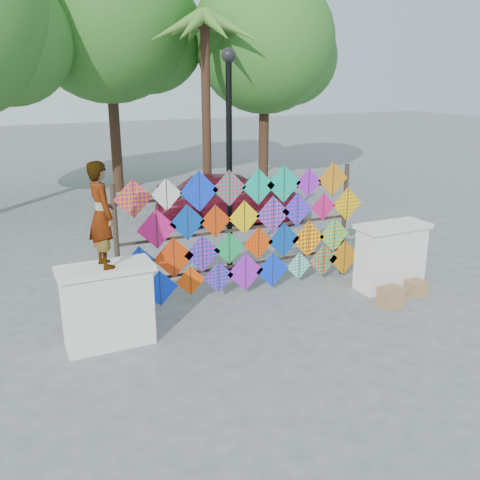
# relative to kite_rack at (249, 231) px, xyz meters

# --- Properties ---
(ground) EXTENTS (80.00, 80.00, 0.00)m
(ground) POSITION_rel_kite_rack_xyz_m (-0.12, -0.73, -1.22)
(ground) COLOR gray
(ground) RESTS_ON ground
(parapet_left) EXTENTS (1.40, 0.65, 1.28)m
(parapet_left) POSITION_rel_kite_rack_xyz_m (-2.82, -0.93, -0.57)
(parapet_left) COLOR white
(parapet_left) RESTS_ON ground
(parapet_right) EXTENTS (1.40, 0.65, 1.28)m
(parapet_right) POSITION_rel_kite_rack_xyz_m (2.58, -0.93, -0.57)
(parapet_right) COLOR white
(parapet_right) RESTS_ON ground
(kite_rack) EXTENTS (4.96, 0.24, 2.41)m
(kite_rack) POSITION_rel_kite_rack_xyz_m (0.00, 0.00, 0.00)
(kite_rack) COLOR #31241B
(kite_rack) RESTS_ON ground
(tree_mid) EXTENTS (6.30, 5.60, 8.61)m
(tree_mid) POSITION_rel_kite_rack_xyz_m (-0.02, 10.30, 4.56)
(tree_mid) COLOR #40251B
(tree_mid) RESTS_ON ground
(tree_east) EXTENTS (5.40, 4.80, 7.42)m
(tree_east) POSITION_rel_kite_rack_xyz_m (4.97, 8.80, 3.77)
(tree_east) COLOR #40251B
(tree_east) RESTS_ON ground
(palm_tree) EXTENTS (3.62, 3.62, 5.83)m
(palm_tree) POSITION_rel_kite_rack_xyz_m (2.08, 7.27, 3.74)
(palm_tree) COLOR #40251B
(palm_tree) RESTS_ON ground
(vendor_woman) EXTENTS (0.44, 0.61, 1.56)m
(vendor_woman) POSITION_rel_kite_rack_xyz_m (-2.81, -0.93, 0.84)
(vendor_woman) COLOR #99999E
(vendor_woman) RESTS_ON parapet_left
(sedan) EXTENTS (4.50, 2.96, 1.42)m
(sedan) POSITION_rel_kite_rack_xyz_m (1.79, 4.81, -0.50)
(sedan) COLOR maroon
(sedan) RESTS_ON ground
(lamppost) EXTENTS (0.28, 0.28, 4.46)m
(lamppost) POSITION_rel_kite_rack_xyz_m (0.18, 1.27, 1.48)
(lamppost) COLOR black
(lamppost) RESTS_ON ground
(cardboard_box_near) EXTENTS (0.39, 0.34, 0.34)m
(cardboard_box_near) POSITION_rel_kite_rack_xyz_m (2.03, -1.63, -1.04)
(cardboard_box_near) COLOR #A3774E
(cardboard_box_near) RESTS_ON ground
(cardboard_box_far) EXTENTS (0.34, 0.31, 0.28)m
(cardboard_box_far) POSITION_rel_kite_rack_xyz_m (2.79, -1.45, -1.07)
(cardboard_box_far) COLOR #A3774E
(cardboard_box_far) RESTS_ON ground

